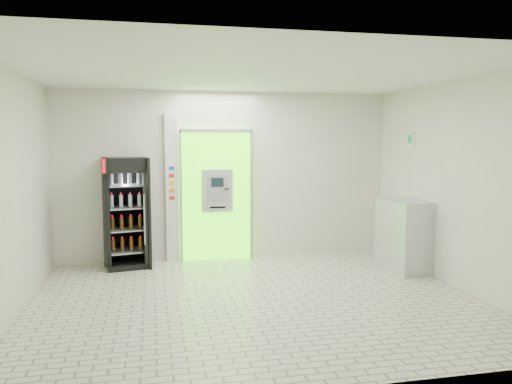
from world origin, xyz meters
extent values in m
plane|color=beige|center=(0.00, 0.00, 0.00)|extent=(6.00, 6.00, 0.00)
plane|color=silver|center=(0.00, 2.50, 1.50)|extent=(6.00, 0.00, 6.00)
plane|color=silver|center=(0.00, -2.50, 1.50)|extent=(6.00, 0.00, 6.00)
plane|color=silver|center=(-3.00, 0.00, 1.50)|extent=(0.00, 5.00, 5.00)
plane|color=silver|center=(3.00, 0.00, 1.50)|extent=(0.00, 5.00, 5.00)
plane|color=white|center=(0.00, 0.00, 3.00)|extent=(6.00, 6.00, 0.00)
cube|color=#4DFF0A|center=(-0.20, 2.43, 1.15)|extent=(1.20, 0.12, 2.30)
cube|color=gray|center=(-0.20, 2.36, 2.30)|extent=(1.28, 0.04, 0.06)
cube|color=gray|center=(-0.83, 2.36, 1.15)|extent=(0.04, 0.04, 2.30)
cube|color=gray|center=(0.43, 2.36, 1.15)|extent=(0.04, 0.04, 2.30)
cube|color=black|center=(-0.10, 2.38, 0.50)|extent=(0.62, 0.01, 0.67)
cube|color=black|center=(-0.54, 2.38, 1.98)|extent=(0.22, 0.01, 0.18)
cube|color=#B7B9BF|center=(-0.20, 2.32, 1.25)|extent=(0.55, 0.12, 0.75)
cube|color=black|center=(-0.20, 2.25, 1.40)|extent=(0.22, 0.01, 0.16)
cube|color=gray|center=(-0.20, 2.25, 1.12)|extent=(0.16, 0.01, 0.12)
cube|color=black|center=(-0.04, 2.25, 1.28)|extent=(0.09, 0.01, 0.02)
cube|color=black|center=(-0.20, 2.25, 0.96)|extent=(0.28, 0.01, 0.03)
cube|color=silver|center=(-0.98, 2.45, 1.30)|extent=(0.22, 0.10, 2.60)
cube|color=#193FB2|center=(-0.98, 2.40, 1.65)|extent=(0.09, 0.01, 0.06)
cube|color=red|center=(-0.98, 2.40, 1.52)|extent=(0.09, 0.01, 0.06)
cube|color=yellow|center=(-0.98, 2.40, 1.39)|extent=(0.09, 0.01, 0.06)
cube|color=orange|center=(-0.98, 2.40, 1.26)|extent=(0.09, 0.01, 0.06)
cube|color=red|center=(-0.98, 2.40, 1.13)|extent=(0.09, 0.01, 0.06)
cube|color=black|center=(-1.75, 2.18, 0.92)|extent=(0.81, 0.76, 1.85)
cube|color=black|center=(-1.75, 2.47, 0.92)|extent=(0.69, 0.19, 1.85)
cube|color=red|center=(-1.75, 1.86, 1.73)|extent=(0.67, 0.14, 0.22)
cube|color=white|center=(-1.75, 1.86, 1.73)|extent=(0.38, 0.08, 0.06)
cube|color=black|center=(-1.75, 2.18, 0.05)|extent=(0.81, 0.76, 0.09)
cylinder|color=gray|center=(-1.45, 1.84, 0.85)|extent=(0.03, 0.03, 0.83)
cube|color=gray|center=(-1.75, 2.18, 0.28)|extent=(0.68, 0.64, 0.02)
cube|color=gray|center=(-1.75, 2.18, 0.65)|extent=(0.68, 0.64, 0.02)
cube|color=gray|center=(-1.75, 2.18, 1.02)|extent=(0.68, 0.64, 0.02)
cube|color=gray|center=(-1.75, 2.18, 1.39)|extent=(0.68, 0.64, 0.02)
cube|color=#B7B9BF|center=(2.70, 0.97, 0.58)|extent=(0.67, 0.93, 1.16)
cube|color=gray|center=(2.41, 0.97, 0.64)|extent=(0.10, 0.85, 0.01)
cube|color=white|center=(2.99, 1.40, 2.12)|extent=(0.02, 0.22, 0.26)
cube|color=#0C873C|center=(2.98, 1.40, 2.15)|extent=(0.00, 0.14, 0.14)
camera|label=1|loc=(-1.33, -6.37, 2.14)|focal=35.00mm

